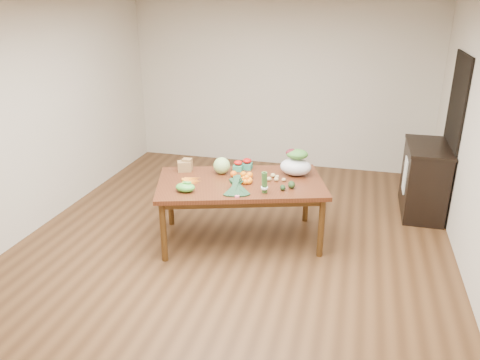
% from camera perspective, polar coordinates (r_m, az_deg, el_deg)
% --- Properties ---
extents(floor, '(6.00, 6.00, 0.00)m').
position_cam_1_polar(floor, '(5.58, -0.84, -7.86)').
color(floor, brown).
rests_on(floor, ground).
extents(ceiling, '(5.00, 6.00, 0.02)m').
position_cam_1_polar(ceiling, '(4.87, -1.03, 21.05)').
color(ceiling, white).
rests_on(ceiling, room_walls).
extents(room_walls, '(5.02, 6.02, 2.70)m').
position_cam_1_polar(room_walls, '(5.06, -0.93, 5.58)').
color(room_walls, beige).
rests_on(room_walls, floor).
extents(dining_table, '(2.12, 1.58, 0.75)m').
position_cam_1_polar(dining_table, '(5.54, 0.08, -3.75)').
color(dining_table, '#572814').
rests_on(dining_table, floor).
extents(doorway_dark, '(0.02, 1.00, 2.10)m').
position_cam_1_polar(doorway_dark, '(6.62, 24.35, 4.80)').
color(doorway_dark, black).
rests_on(doorway_dark, floor).
extents(cabinet, '(0.52, 1.02, 0.94)m').
position_cam_1_polar(cabinet, '(6.68, 21.52, 0.08)').
color(cabinet, black).
rests_on(cabinet, floor).
extents(dish_towel, '(0.02, 0.28, 0.45)m').
position_cam_1_polar(dish_towel, '(6.51, 19.45, 0.57)').
color(dish_towel, white).
rests_on(dish_towel, cabinet).
extents(paper_bag, '(0.26, 0.24, 0.15)m').
position_cam_1_polar(paper_bag, '(5.71, -6.80, 1.80)').
color(paper_bag, olive).
rests_on(paper_bag, dining_table).
extents(cabbage, '(0.20, 0.20, 0.20)m').
position_cam_1_polar(cabbage, '(5.60, -2.25, 1.77)').
color(cabbage, '#ACD97D').
rests_on(cabbage, dining_table).
extents(strawberry_basket_a, '(0.14, 0.14, 0.10)m').
position_cam_1_polar(strawberry_basket_a, '(5.71, -0.23, 1.65)').
color(strawberry_basket_a, red).
rests_on(strawberry_basket_a, dining_table).
extents(strawberry_basket_b, '(0.15, 0.15, 0.11)m').
position_cam_1_polar(strawberry_basket_b, '(5.76, 0.86, 1.87)').
color(strawberry_basket_b, '#B5100C').
rests_on(strawberry_basket_b, dining_table).
extents(orange_a, '(0.08, 0.08, 0.08)m').
position_cam_1_polar(orange_a, '(5.49, -0.79, 0.73)').
color(orange_a, orange).
rests_on(orange_a, dining_table).
extents(orange_b, '(0.07, 0.07, 0.07)m').
position_cam_1_polar(orange_b, '(5.49, 0.40, 0.68)').
color(orange_b, orange).
rests_on(orange_b, dining_table).
extents(orange_c, '(0.08, 0.08, 0.08)m').
position_cam_1_polar(orange_c, '(5.46, 1.17, 0.59)').
color(orange_c, orange).
rests_on(orange_c, dining_table).
extents(mandarin_cluster, '(0.23, 0.23, 0.10)m').
position_cam_1_polar(mandarin_cluster, '(5.33, 0.83, 0.16)').
color(mandarin_cluster, orange).
rests_on(mandarin_cluster, dining_table).
extents(carrots, '(0.27, 0.27, 0.03)m').
position_cam_1_polar(carrots, '(5.39, -5.96, -0.09)').
color(carrots, '#DA5A12').
rests_on(carrots, dining_table).
extents(snap_pea_bag, '(0.22, 0.16, 0.10)m').
position_cam_1_polar(snap_pea_bag, '(5.12, -6.68, -0.89)').
color(snap_pea_bag, green).
rests_on(snap_pea_bag, dining_table).
extents(kale_bunch, '(0.43, 0.48, 0.16)m').
position_cam_1_polar(kale_bunch, '(5.02, -0.41, -0.82)').
color(kale_bunch, black).
rests_on(kale_bunch, dining_table).
extents(asparagus_bundle, '(0.11, 0.14, 0.26)m').
position_cam_1_polar(asparagus_bundle, '(5.02, 3.00, -0.30)').
color(asparagus_bundle, '#4F863D').
rests_on(asparagus_bundle, dining_table).
extents(potato_a, '(0.06, 0.05, 0.05)m').
position_cam_1_polar(potato_a, '(5.40, 3.56, 0.13)').
color(potato_a, '#D4B67A').
rests_on(potato_a, dining_table).
extents(potato_b, '(0.06, 0.05, 0.05)m').
position_cam_1_polar(potato_b, '(5.40, 4.45, 0.09)').
color(potato_b, tan).
rests_on(potato_b, dining_table).
extents(potato_c, '(0.05, 0.05, 0.04)m').
position_cam_1_polar(potato_c, '(5.48, 4.55, 0.39)').
color(potato_c, tan).
rests_on(potato_c, dining_table).
extents(potato_d, '(0.06, 0.05, 0.05)m').
position_cam_1_polar(potato_d, '(5.51, 4.04, 0.58)').
color(potato_d, '#C8BC73').
rests_on(potato_d, dining_table).
extents(potato_e, '(0.05, 0.04, 0.04)m').
position_cam_1_polar(potato_e, '(5.40, 5.37, 0.03)').
color(potato_e, tan).
rests_on(potato_e, dining_table).
extents(avocado_a, '(0.08, 0.10, 0.06)m').
position_cam_1_polar(avocado_a, '(5.15, 5.23, -0.93)').
color(avocado_a, black).
rests_on(avocado_a, dining_table).
extents(avocado_b, '(0.11, 0.14, 0.08)m').
position_cam_1_polar(avocado_b, '(5.22, 6.30, -0.57)').
color(avocado_b, black).
rests_on(avocado_b, dining_table).
extents(salad_bag, '(0.44, 0.38, 0.29)m').
position_cam_1_polar(salad_bag, '(5.57, 6.82, 1.99)').
color(salad_bag, silver).
rests_on(salad_bag, dining_table).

